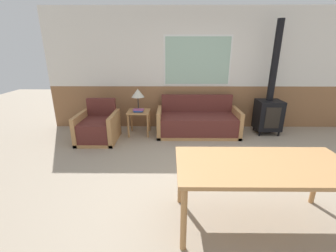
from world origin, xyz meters
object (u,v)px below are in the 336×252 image
object	(u,v)px
couch	(198,123)
armchair	(98,128)
table_lamp	(138,93)
wood_stove	(269,106)
dining_table	(263,170)
side_table	(139,115)

from	to	relation	value
couch	armchair	size ratio (longest dim) A/B	2.11
couch	table_lamp	distance (m)	1.47
armchair	wood_stove	xyz separation A→B (m)	(3.68, 0.46, 0.36)
table_lamp	couch	bearing A→B (deg)	-3.57
couch	armchair	distance (m)	2.14
wood_stove	table_lamp	bearing A→B (deg)	-179.95
armchair	dining_table	xyz separation A→B (m)	(2.44, -2.36, 0.39)
couch	wood_stove	distance (m)	1.62
side_table	wood_stove	world-z (taller)	wood_stove
side_table	table_lamp	xyz separation A→B (m)	(-0.02, 0.08, 0.47)
armchair	couch	bearing A→B (deg)	-2.00
armchair	table_lamp	xyz separation A→B (m)	(0.79, 0.46, 0.64)
armchair	dining_table	world-z (taller)	armchair
couch	dining_table	world-z (taller)	couch
armchair	table_lamp	world-z (taller)	table_lamp
armchair	wood_stove	world-z (taller)	wood_stove
couch	table_lamp	bearing A→B (deg)	176.43
table_lamp	wood_stove	world-z (taller)	wood_stove
wood_stove	side_table	bearing A→B (deg)	-178.28
side_table	dining_table	distance (m)	3.19
armchair	dining_table	bearing A→B (deg)	-56.19
table_lamp	dining_table	xyz separation A→B (m)	(1.65, -2.82, -0.25)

